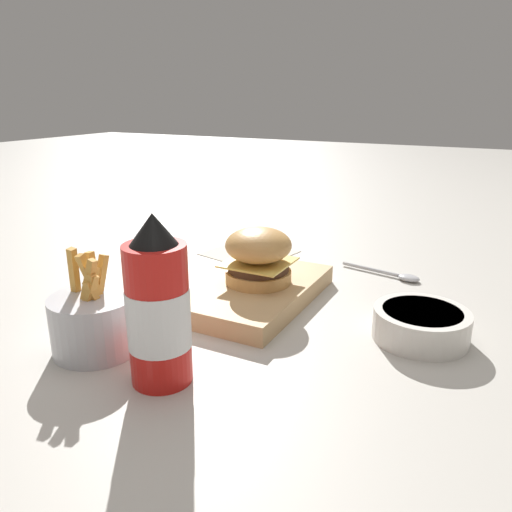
# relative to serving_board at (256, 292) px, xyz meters

# --- Properties ---
(ground_plane) EXTENTS (6.00, 6.00, 0.00)m
(ground_plane) POSITION_rel_serving_board_xyz_m (0.05, -0.07, -0.02)
(ground_plane) COLOR #B7B2A8
(serving_board) EXTENTS (0.30, 0.18, 0.03)m
(serving_board) POSITION_rel_serving_board_xyz_m (0.00, 0.00, 0.00)
(serving_board) COLOR tan
(serving_board) RESTS_ON ground_plane
(burger) EXTENTS (0.11, 0.11, 0.10)m
(burger) POSITION_rel_serving_board_xyz_m (-0.01, -0.00, 0.06)
(burger) COLOR tan
(burger) RESTS_ON serving_board
(ketchup_bottle) EXTENTS (0.08, 0.08, 0.22)m
(ketchup_bottle) POSITION_rel_serving_board_xyz_m (0.28, 0.01, 0.08)
(ketchup_bottle) COLOR red
(ketchup_bottle) RESTS_ON ground_plane
(fries_basket) EXTENTS (0.12, 0.12, 0.15)m
(fries_basket) POSITION_rel_serving_board_xyz_m (0.26, -0.12, 0.03)
(fries_basket) COLOR #B7B7BC
(fries_basket) RESTS_ON ground_plane
(side_bowl) EXTENTS (0.14, 0.14, 0.05)m
(side_bowl) POSITION_rel_serving_board_xyz_m (0.01, 0.28, 0.01)
(side_bowl) COLOR silver
(side_bowl) RESTS_ON ground_plane
(spoon) EXTENTS (0.05, 0.16, 0.01)m
(spoon) POSITION_rel_serving_board_xyz_m (-0.23, 0.19, -0.01)
(spoon) COLOR #B2B2B7
(spoon) RESTS_ON ground_plane
(ketchup_puddle) EXTENTS (0.06, 0.06, 0.00)m
(ketchup_puddle) POSITION_rel_serving_board_xyz_m (-0.01, -0.24, -0.01)
(ketchup_puddle) COLOR #9E140F
(ketchup_puddle) RESTS_ON ground_plane
(parchment_square) EXTENTS (0.20, 0.20, 0.00)m
(parchment_square) POSITION_rel_serving_board_xyz_m (-0.24, -0.14, -0.01)
(parchment_square) COLOR beige
(parchment_square) RESTS_ON ground_plane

